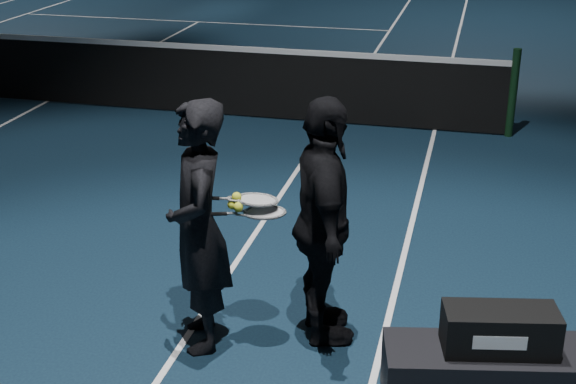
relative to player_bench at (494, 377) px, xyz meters
name	(u,v)px	position (x,y,z in m)	size (l,w,h in m)	color
floor	(47,102)	(-6.25, 5.58, -0.21)	(36.00, 36.00, 0.00)	black
court_lines	(47,102)	(-6.25, 5.58, -0.20)	(10.98, 23.78, 0.01)	white
net_post_right	(513,93)	(0.15, 5.58, 0.34)	(0.10, 0.10, 1.10)	black
net_mesh	(43,71)	(-6.25, 5.58, 0.24)	(12.80, 0.02, 0.86)	black
net_tape	(39,38)	(-6.25, 5.58, 0.71)	(12.80, 0.03, 0.07)	white
player_bench	(494,377)	(0.00, 0.00, 0.00)	(1.37, 0.46, 0.41)	black
racket_bag	(500,330)	(0.00, 0.00, 0.34)	(0.69, 0.29, 0.27)	black
bag_signature	(500,343)	(0.00, -0.15, 0.34)	(0.32, 0.00, 0.09)	white
player_a	(198,228)	(-2.01, 0.26, 0.68)	(0.65, 0.43, 1.78)	black
player_b	(324,223)	(-1.20, 0.53, 0.68)	(1.04, 0.43, 1.78)	black
racket_lower	(265,212)	(-1.58, 0.41, 0.78)	(0.68, 0.22, 0.03)	black
racket_upper	(257,200)	(-1.64, 0.43, 0.86)	(0.68, 0.22, 0.03)	black
tennis_balls	(236,203)	(-1.77, 0.35, 0.85)	(0.12, 0.10, 0.12)	gold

